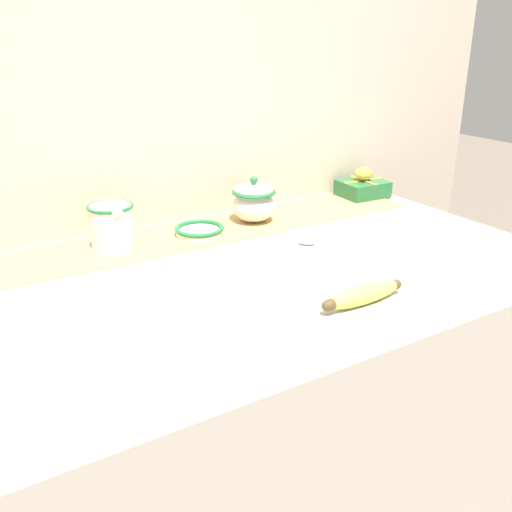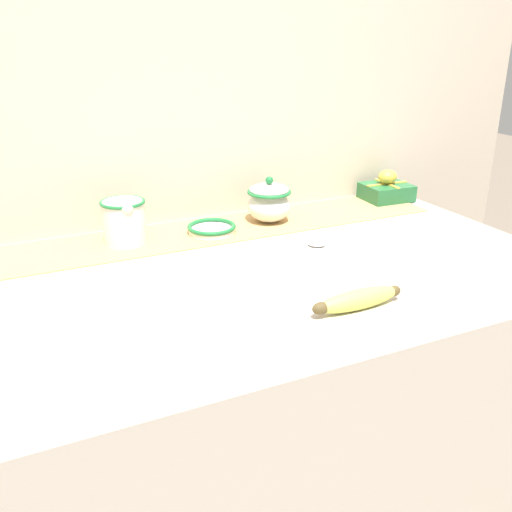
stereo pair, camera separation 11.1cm
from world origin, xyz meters
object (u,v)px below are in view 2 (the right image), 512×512
object	(u,v)px
sugar_bowl	(269,202)
gift_box	(386,190)
spoon	(313,244)
cream_pitcher	(124,220)
small_dish	(212,228)
banana	(358,300)

from	to	relation	value
sugar_bowl	gift_box	distance (m)	0.39
sugar_bowl	spoon	bearing A→B (deg)	-86.11
cream_pitcher	small_dish	distance (m)	0.21
cream_pitcher	banana	distance (m)	0.58
cream_pitcher	sugar_bowl	xyz separation A→B (m)	(0.37, -0.00, -0.00)
spoon	gift_box	distance (m)	0.44
cream_pitcher	banana	bearing A→B (deg)	-59.70
sugar_bowl	gift_box	xyz separation A→B (m)	(0.39, 0.03, -0.02)
sugar_bowl	banana	bearing A→B (deg)	-98.54
small_dish	banana	size ratio (longest dim) A/B	0.63
spoon	sugar_bowl	bearing A→B (deg)	127.34
banana	spoon	xyz separation A→B (m)	(0.09, 0.30, -0.01)
small_dish	gift_box	size ratio (longest dim) A/B	0.88
small_dish	sugar_bowl	bearing A→B (deg)	6.45
banana	gift_box	size ratio (longest dim) A/B	1.39
small_dish	spoon	size ratio (longest dim) A/B	0.85
cream_pitcher	spoon	world-z (taller)	cream_pitcher
small_dish	spoon	distance (m)	0.25
cream_pitcher	spoon	bearing A→B (deg)	-27.44
spoon	gift_box	size ratio (longest dim) A/B	1.03
sugar_bowl	gift_box	size ratio (longest dim) A/B	0.87
cream_pitcher	sugar_bowl	world-z (taller)	sugar_bowl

